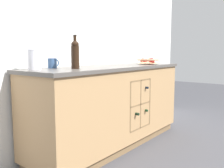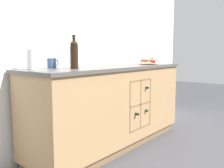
# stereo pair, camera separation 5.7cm
# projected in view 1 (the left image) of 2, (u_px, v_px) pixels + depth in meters

# --- Properties ---
(ground_plane) EXTENTS (14.00, 14.00, 0.00)m
(ground_plane) POSITION_uv_depth(u_px,v_px,m) (112.00, 145.00, 2.94)
(ground_plane) COLOR #424247
(back_wall) EXTENTS (4.54, 0.06, 2.55)m
(back_wall) POSITION_uv_depth(u_px,v_px,m) (88.00, 37.00, 3.01)
(back_wall) COLOR white
(back_wall) RESTS_ON ground_plane
(kitchen_island) EXTENTS (2.18, 0.65, 0.94)m
(kitchen_island) POSITION_uv_depth(u_px,v_px,m) (112.00, 106.00, 2.89)
(kitchen_island) COLOR brown
(kitchen_island) RESTS_ON ground_plane
(fruit_bowl) EXTENTS (0.30, 0.30, 0.08)m
(fruit_bowl) POSITION_uv_depth(u_px,v_px,m) (148.00, 61.00, 3.30)
(fruit_bowl) COLOR tan
(fruit_bowl) RESTS_ON kitchen_island
(white_pitcher) EXTENTS (0.18, 0.12, 0.18)m
(white_pitcher) POSITION_uv_depth(u_px,v_px,m) (35.00, 59.00, 2.16)
(white_pitcher) COLOR white
(white_pitcher) RESTS_ON kitchen_island
(ceramic_mug) EXTENTS (0.13, 0.09, 0.10)m
(ceramic_mug) POSITION_uv_depth(u_px,v_px,m) (53.00, 63.00, 2.40)
(ceramic_mug) COLOR #385684
(ceramic_mug) RESTS_ON kitchen_island
(standing_wine_bottle) EXTENTS (0.08, 0.08, 0.31)m
(standing_wine_bottle) POSITION_uv_depth(u_px,v_px,m) (75.00, 54.00, 2.30)
(standing_wine_bottle) COLOR black
(standing_wine_bottle) RESTS_ON kitchen_island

